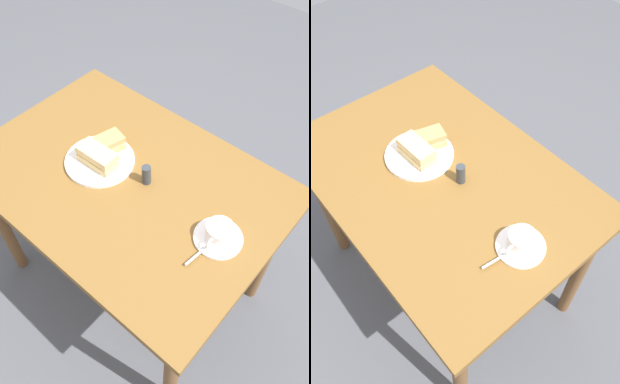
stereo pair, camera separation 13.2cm
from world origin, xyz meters
TOP-DOWN VIEW (x-y plane):
  - ground_plane at (0.00, 0.00)m, footprint 6.00×6.00m
  - dining_table at (0.00, 0.00)m, footprint 1.10×0.76m
  - sandwich_plate at (0.12, 0.01)m, footprint 0.25×0.25m
  - sandwich_front at (0.11, 0.02)m, footprint 0.15×0.08m
  - sandwich_back at (0.14, -0.04)m, footprint 0.11×0.15m
  - coffee_saucer at (-0.39, -0.01)m, footprint 0.16×0.16m
  - coffee_cup at (-0.39, -0.00)m, footprint 0.09×0.11m
  - spoon at (-0.39, 0.07)m, footprint 0.02×0.10m
  - salt_shaker at (-0.07, -0.03)m, footprint 0.03×0.03m

SIDE VIEW (x-z plane):
  - ground_plane at x=0.00m, z-range 0.00..0.00m
  - dining_table at x=0.00m, z-range 0.28..1.05m
  - coffee_saucer at x=-0.39m, z-range 0.77..0.78m
  - sandwich_plate at x=0.12m, z-range 0.77..0.78m
  - spoon at x=-0.39m, z-range 0.78..0.79m
  - salt_shaker at x=-0.07m, z-range 0.77..0.84m
  - coffee_cup at x=-0.39m, z-range 0.78..0.84m
  - sandwich_back at x=0.14m, z-range 0.78..0.84m
  - sandwich_front at x=0.11m, z-range 0.78..0.85m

